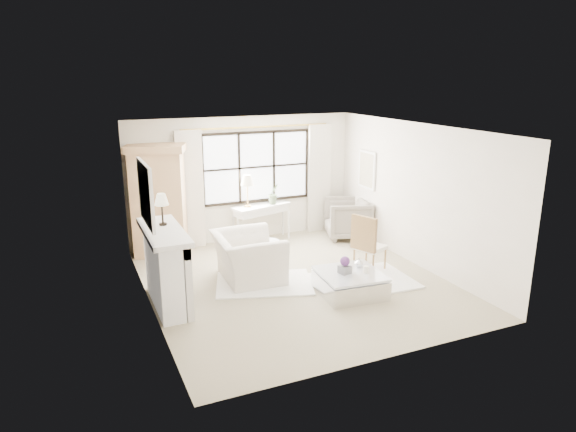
% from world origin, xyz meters
% --- Properties ---
extents(floor, '(5.50, 5.50, 0.00)m').
position_xyz_m(floor, '(0.00, 0.00, 0.00)').
color(floor, tan).
rests_on(floor, ground).
extents(ceiling, '(5.50, 5.50, 0.00)m').
position_xyz_m(ceiling, '(0.00, 0.00, 2.70)').
color(ceiling, white).
rests_on(ceiling, ground).
extents(wall_back, '(5.00, 0.00, 5.00)m').
position_xyz_m(wall_back, '(0.00, 2.75, 1.35)').
color(wall_back, white).
rests_on(wall_back, ground).
extents(wall_front, '(5.00, 0.00, 5.00)m').
position_xyz_m(wall_front, '(0.00, -2.75, 1.35)').
color(wall_front, beige).
rests_on(wall_front, ground).
extents(wall_left, '(0.00, 5.50, 5.50)m').
position_xyz_m(wall_left, '(-2.50, 0.00, 1.35)').
color(wall_left, beige).
rests_on(wall_left, ground).
extents(wall_right, '(0.00, 5.50, 5.50)m').
position_xyz_m(wall_right, '(2.50, 0.00, 1.35)').
color(wall_right, silver).
rests_on(wall_right, ground).
extents(window_pane, '(2.40, 0.02, 1.50)m').
position_xyz_m(window_pane, '(0.30, 2.73, 1.60)').
color(window_pane, silver).
rests_on(window_pane, wall_back).
extents(window_frame, '(2.50, 0.04, 1.50)m').
position_xyz_m(window_frame, '(0.30, 2.72, 1.60)').
color(window_frame, black).
rests_on(window_frame, wall_back).
extents(curtain_rod, '(3.30, 0.04, 0.04)m').
position_xyz_m(curtain_rod, '(0.30, 2.67, 2.47)').
color(curtain_rod, '#B89540').
rests_on(curtain_rod, wall_back).
extents(curtain_left, '(0.55, 0.10, 2.47)m').
position_xyz_m(curtain_left, '(-1.20, 2.65, 1.24)').
color(curtain_left, silver).
rests_on(curtain_left, ground).
extents(curtain_right, '(0.55, 0.10, 2.47)m').
position_xyz_m(curtain_right, '(1.80, 2.65, 1.24)').
color(curtain_right, silver).
rests_on(curtain_right, ground).
extents(fireplace, '(0.58, 1.66, 1.26)m').
position_xyz_m(fireplace, '(-2.27, 0.00, 0.65)').
color(fireplace, silver).
rests_on(fireplace, ground).
extents(mirror_frame, '(0.05, 1.15, 0.95)m').
position_xyz_m(mirror_frame, '(-2.47, 0.00, 1.84)').
color(mirror_frame, white).
rests_on(mirror_frame, wall_left).
extents(mirror_glass, '(0.02, 1.00, 0.80)m').
position_xyz_m(mirror_glass, '(-2.44, 0.00, 1.84)').
color(mirror_glass, silver).
rests_on(mirror_glass, wall_left).
extents(art_frame, '(0.04, 0.62, 0.82)m').
position_xyz_m(art_frame, '(2.47, 1.70, 1.55)').
color(art_frame, white).
rests_on(art_frame, wall_right).
extents(art_canvas, '(0.01, 0.52, 0.72)m').
position_xyz_m(art_canvas, '(2.45, 1.70, 1.55)').
color(art_canvas, beige).
rests_on(art_canvas, wall_right).
extents(mantel_lamp, '(0.22, 0.22, 0.51)m').
position_xyz_m(mantel_lamp, '(-2.21, 0.23, 1.65)').
color(mantel_lamp, black).
rests_on(mantel_lamp, fireplace).
extents(armoire, '(1.29, 1.03, 2.24)m').
position_xyz_m(armoire, '(-1.89, 2.44, 1.14)').
color(armoire, tan).
rests_on(armoire, floor).
extents(console_table, '(1.37, 0.77, 0.80)m').
position_xyz_m(console_table, '(0.30, 2.50, 0.40)').
color(console_table, white).
rests_on(console_table, floor).
extents(console_lamp, '(0.28, 0.28, 0.69)m').
position_xyz_m(console_lamp, '(-0.01, 2.48, 1.36)').
color(console_lamp, '#C18E43').
rests_on(console_lamp, console_table).
extents(orchid_plant, '(0.30, 0.27, 0.46)m').
position_xyz_m(orchid_plant, '(0.60, 2.49, 1.03)').
color(orchid_plant, '#546A46').
rests_on(orchid_plant, console_table).
extents(side_table, '(0.40, 0.40, 0.51)m').
position_xyz_m(side_table, '(-0.13, 0.95, 0.33)').
color(side_table, white).
rests_on(side_table, floor).
extents(rug_left, '(1.93, 1.62, 0.03)m').
position_xyz_m(rug_left, '(-0.55, 0.15, 0.01)').
color(rug_left, white).
rests_on(rug_left, floor).
extents(rug_right, '(1.80, 1.38, 0.03)m').
position_xyz_m(rug_right, '(1.08, -0.45, 0.02)').
color(rug_right, white).
rests_on(rug_right, floor).
extents(club_armchair, '(1.18, 1.33, 0.83)m').
position_xyz_m(club_armchair, '(-0.72, 0.49, 0.42)').
color(club_armchair, silver).
rests_on(club_armchair, floor).
extents(wingback_chair, '(1.22, 1.20, 0.88)m').
position_xyz_m(wingback_chair, '(2.14, 1.90, 0.44)').
color(wingback_chair, gray).
rests_on(wingback_chair, floor).
extents(french_chair, '(0.64, 0.63, 1.08)m').
position_xyz_m(french_chair, '(1.47, -0.04, 0.31)').
color(french_chair, olive).
rests_on(french_chair, floor).
extents(coffee_table, '(1.08, 1.08, 0.38)m').
position_xyz_m(coffee_table, '(0.63, -0.80, 0.18)').
color(coffee_table, silver).
rests_on(coffee_table, floor).
extents(planter_box, '(0.21, 0.21, 0.13)m').
position_xyz_m(planter_box, '(0.52, -0.79, 0.44)').
color(planter_box, slate).
rests_on(planter_box, coffee_table).
extents(planter_flowers, '(0.16, 0.16, 0.16)m').
position_xyz_m(planter_flowers, '(0.52, -0.79, 0.59)').
color(planter_flowers, '#562968').
rests_on(planter_flowers, planter_box).
extents(pillar_candle, '(0.09, 0.09, 0.12)m').
position_xyz_m(pillar_candle, '(0.85, -0.92, 0.44)').
color(pillar_candle, white).
rests_on(pillar_candle, coffee_table).
extents(coffee_vase, '(0.17, 0.17, 0.15)m').
position_xyz_m(coffee_vase, '(0.89, -0.64, 0.46)').
color(coffee_vase, silver).
rests_on(coffee_vase, coffee_table).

